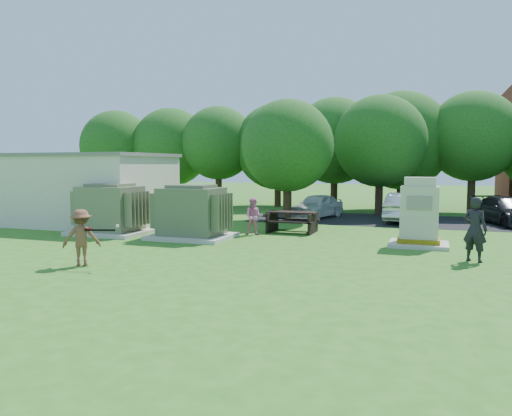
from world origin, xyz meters
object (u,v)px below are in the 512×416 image
at_px(transformer_left, 110,210).
at_px(car_dark, 507,211).
at_px(person_at_picnic, 254,217).
at_px(batter, 81,237).
at_px(person_by_generator, 475,229).
at_px(car_silver_a, 406,207).
at_px(car_white, 317,206).
at_px(transformer_right, 192,213).
at_px(generator_cabinet, 419,216).
at_px(picnic_table, 292,219).

height_order(transformer_left, car_dark, transformer_left).
bearing_deg(person_at_picnic, batter, -122.91).
relative_size(person_by_generator, car_silver_a, 0.44).
bearing_deg(car_white, transformer_right, -91.67).
relative_size(transformer_left, car_silver_a, 0.69).
bearing_deg(transformer_left, car_dark, 29.61).
relative_size(car_white, car_silver_a, 0.87).
bearing_deg(car_silver_a, generator_cabinet, 101.70).
distance_m(picnic_table, car_white, 5.91).
bearing_deg(transformer_left, person_at_picnic, 16.19).
bearing_deg(person_by_generator, batter, 48.37).
height_order(transformer_left, transformer_right, same).
bearing_deg(picnic_table, transformer_right, -137.01).
relative_size(transformer_right, car_white, 0.79).
xyz_separation_m(batter, car_dark, (12.62, 14.63, -0.14)).
xyz_separation_m(picnic_table, person_at_picnic, (-1.23, -1.33, 0.20)).
relative_size(transformer_left, batter, 1.89).
height_order(transformer_right, batter, transformer_right).
height_order(batter, car_silver_a, batter).
distance_m(person_at_picnic, car_silver_a, 8.87).
relative_size(batter, car_silver_a, 0.36).
distance_m(picnic_table, person_by_generator, 8.01).
bearing_deg(car_white, person_by_generator, -39.27).
bearing_deg(person_at_picnic, transformer_right, -153.83).
bearing_deg(picnic_table, generator_cabinet, -21.27).
distance_m(batter, person_by_generator, 11.31).
distance_m(transformer_right, person_by_generator, 9.99).
distance_m(picnic_table, car_dark, 10.70).
bearing_deg(car_dark, car_white, 159.61).
bearing_deg(car_dark, generator_cabinet, -136.14).
xyz_separation_m(transformer_right, car_silver_a, (7.47, 8.58, -0.25)).
bearing_deg(generator_cabinet, picnic_table, 158.73).
bearing_deg(car_silver_a, car_white, 1.94).
bearing_deg(transformer_left, generator_cabinet, 4.67).
relative_size(picnic_table, car_white, 0.54).
bearing_deg(transformer_right, car_silver_a, 48.96).
distance_m(batter, car_silver_a, 16.37).
xyz_separation_m(car_silver_a, car_dark, (4.58, 0.37, -0.07)).
bearing_deg(generator_cabinet, car_silver_a, 96.14).
height_order(transformer_right, generator_cabinet, generator_cabinet).
xyz_separation_m(transformer_right, car_dark, (12.05, 8.95, -0.32)).
height_order(car_white, car_dark, car_dark).
bearing_deg(transformer_right, person_by_generator, -8.00).
distance_m(transformer_left, picnic_table, 7.51).
xyz_separation_m(transformer_left, transformer_right, (3.70, 0.00, 0.00)).
relative_size(transformer_left, car_white, 0.79).
relative_size(batter, car_white, 0.42).
xyz_separation_m(transformer_right, car_white, (2.91, 8.87, -0.32)).
height_order(transformer_left, person_at_picnic, transformer_left).
height_order(transformer_right, car_white, transformer_right).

